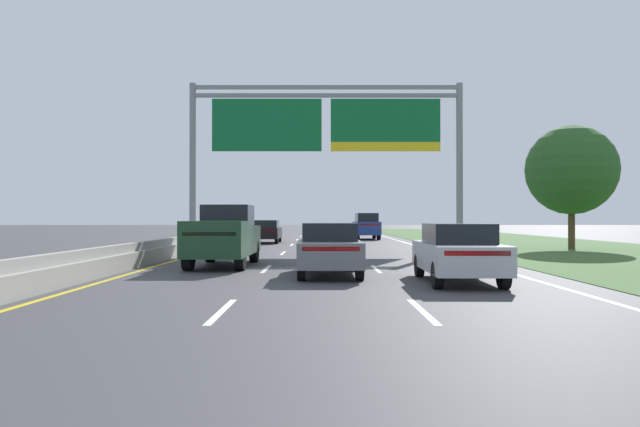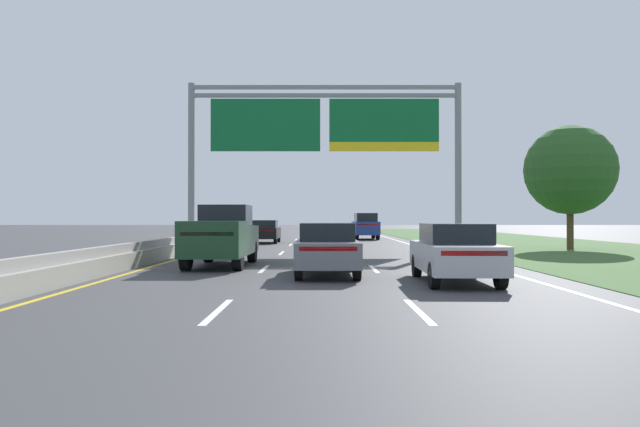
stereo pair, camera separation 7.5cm
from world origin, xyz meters
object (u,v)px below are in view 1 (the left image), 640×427
Objects in this scene: car_blue_right_lane_suv at (364,226)px; car_silver_right_lane_sedan at (455,252)px; overhead_sign_gantry at (324,131)px; pickup_truck_darkgreen at (222,236)px; car_black_left_lane_sedan at (264,231)px; roadside_tree_mid at (568,170)px; car_grey_centre_lane_sedan at (327,248)px.

car_silver_right_lane_sedan is at bearing 178.74° from car_blue_right_lane_suv.
pickup_truck_darkgreen is (-3.77, -11.23, -5.41)m from overhead_sign_gantry.
pickup_truck_darkgreen reaches higher than car_black_left_lane_sedan.
roadside_tree_mid reaches higher than car_black_left_lane_sedan.
pickup_truck_darkgreen is 19.54m from car_black_left_lane_sedan.
car_black_left_lane_sedan is at bearing 154.18° from roadside_tree_mid.
car_blue_right_lane_suv is (3.47, 30.09, 0.28)m from car_grey_centre_lane_sedan.
car_black_left_lane_sedan is at bearing 115.80° from overhead_sign_gantry.
car_grey_centre_lane_sedan is 0.93× the size of car_blue_right_lane_suv.
car_silver_right_lane_sedan is (7.35, -24.95, 0.00)m from car_black_left_lane_sedan.
overhead_sign_gantry is 2.78× the size of pickup_truck_darkgreen.
car_grey_centre_lane_sedan is 0.65× the size of roadside_tree_mid.
car_grey_centre_lane_sedan is at bearing -170.11° from car_black_left_lane_sedan.
car_blue_right_lane_suv reaches higher than car_grey_centre_lane_sedan.
car_blue_right_lane_suv is at bearing 77.51° from overhead_sign_gantry.
car_silver_right_lane_sedan is (7.10, -5.40, -0.26)m from pickup_truck_darkgreen.
roadside_tree_mid reaches higher than car_silver_right_lane_sedan.
roadside_tree_mid reaches higher than car_blue_right_lane_suv.
overhead_sign_gantry is 3.42× the size of car_black_left_lane_sedan.
car_grey_centre_lane_sedan is 20.15m from roadside_tree_mid.
car_black_left_lane_sedan is at bearing 9.57° from car_grey_centre_lane_sedan.
car_grey_centre_lane_sedan and car_silver_right_lane_sedan have the same top height.
roadside_tree_mid reaches higher than pickup_truck_darkgreen.
pickup_truck_darkgreen is 1.15× the size of car_blue_right_lane_suv.
overhead_sign_gantry reaches higher than car_blue_right_lane_suv.
roadside_tree_mid is at bearing -115.71° from car_black_left_lane_sedan.
pickup_truck_darkgreen is at bearing -179.16° from car_black_left_lane_sedan.
car_black_left_lane_sedan is at bearing 132.56° from car_blue_right_lane_suv.
car_blue_right_lane_suv is at bearing -6.78° from car_grey_centre_lane_sedan.
pickup_truck_darkgreen is 1.23× the size of car_black_left_lane_sedan.
car_silver_right_lane_sedan is 0.65× the size of roadside_tree_mid.
pickup_truck_darkgreen is 5.08m from car_grey_centre_lane_sedan.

